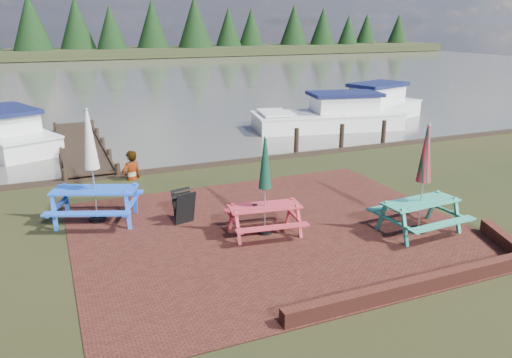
{
  "coord_description": "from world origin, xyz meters",
  "views": [
    {
      "loc": [
        -4.6,
        -8.85,
        4.73
      ],
      "look_at": [
        0.0,
        2.0,
        1.0
      ],
      "focal_mm": 35.0,
      "sensor_mm": 36.0,
      "label": 1
    }
  ],
  "objects": [
    {
      "name": "person",
      "position": [
        -2.36,
        6.38,
        0.92
      ],
      "size": [
        0.78,
        0.66,
        1.83
      ],
      "primitive_type": "imported",
      "rotation": [
        0.0,
        0.0,
        3.54
      ],
      "color": "gray",
      "rests_on": "ground"
    },
    {
      "name": "picnic_table_blue",
      "position": [
        -3.74,
        3.24,
        0.98
      ],
      "size": [
        2.52,
        2.4,
        2.79
      ],
      "rotation": [
        0.0,
        0.0,
        -0.37
      ],
      "color": "blue",
      "rests_on": "ground"
    },
    {
      "name": "chalkboard",
      "position": [
        -1.78,
        2.3,
        0.43
      ],
      "size": [
        0.55,
        0.61,
        0.83
      ],
      "rotation": [
        0.0,
        0.0,
        0.26
      ],
      "color": "black",
      "rests_on": "ground"
    },
    {
      "name": "far_treeline",
      "position": [
        0.0,
        66.0,
        3.28
      ],
      "size": [
        120.0,
        10.0,
        8.1
      ],
      "color": "black",
      "rests_on": "ground"
    },
    {
      "name": "picnic_table_teal",
      "position": [
        3.12,
        -0.4,
        0.9
      ],
      "size": [
        1.95,
        1.76,
        2.56
      ],
      "rotation": [
        0.0,
        0.0,
        0.07
      ],
      "color": "teal",
      "rests_on": "ground"
    },
    {
      "name": "boat_far",
      "position": [
        10.88,
        12.56,
        0.42
      ],
      "size": [
        7.0,
        4.35,
        2.06
      ],
      "rotation": [
        0.0,
        0.0,
        1.9
      ],
      "color": "white",
      "rests_on": "ground"
    },
    {
      "name": "water",
      "position": [
        0.0,
        37.0,
        0.0
      ],
      "size": [
        120.0,
        60.0,
        0.02
      ],
      "primitive_type": "cube",
      "color": "#414038",
      "rests_on": "ground"
    },
    {
      "name": "brick_wall",
      "position": [
        2.15,
        -2.42,
        0.15
      ],
      "size": [
        6.21,
        1.79,
        0.3
      ],
      "color": "#4C1E16",
      "rests_on": "ground"
    },
    {
      "name": "boat_jetty",
      "position": [
        -6.25,
        13.34,
        0.36
      ],
      "size": [
        4.48,
        6.83,
        1.88
      ],
      "rotation": [
        0.0,
        0.0,
        0.38
      ],
      "color": "white",
      "rests_on": "ground"
    },
    {
      "name": "boat_near",
      "position": [
        7.84,
        11.41,
        0.37
      ],
      "size": [
        7.35,
        3.71,
        1.9
      ],
      "rotation": [
        0.0,
        0.0,
        1.38
      ],
      "color": "white",
      "rests_on": "ground"
    },
    {
      "name": "ground",
      "position": [
        0.0,
        0.0,
        0.0
      ],
      "size": [
        120.0,
        120.0,
        0.0
      ],
      "primitive_type": "plane",
      "color": "black",
      "rests_on": "ground"
    },
    {
      "name": "jetty",
      "position": [
        -3.5,
        11.28,
        0.11
      ],
      "size": [
        1.76,
        9.08,
        1.0
      ],
      "color": "black",
      "rests_on": "ground"
    },
    {
      "name": "picnic_table_red",
      "position": [
        -0.23,
        0.93,
        0.81
      ],
      "size": [
        1.84,
        1.68,
        2.3
      ],
      "rotation": [
        0.0,
        0.0,
        -0.14
      ],
      "color": "#B32D3A",
      "rests_on": "ground"
    },
    {
      "name": "paving",
      "position": [
        0.0,
        1.0,
        0.01
      ],
      "size": [
        9.0,
        7.5,
        0.02
      ],
      "primitive_type": "cube",
      "color": "#3B1812",
      "rests_on": "ground"
    }
  ]
}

